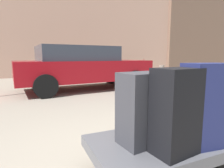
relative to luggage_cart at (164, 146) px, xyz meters
The scene contains 10 objects.
luggage_cart is the anchor object (origin of this frame).
suitcase_charcoal_front_left 0.44m from the luggage_cart, behind, with size 0.40×0.28×0.62m, color #2D2D33.
suitcase_tan_rear_left 0.35m from the luggage_cart, 19.84° to the left, with size 0.55×0.37×0.28m, color #9E7F56.
suitcase_navy_center 0.52m from the luggage_cart, 45.38° to the right, with size 0.37×0.23×0.69m, color #191E47.
suitcase_black_stacked_top 0.47m from the luggage_cart, 112.64° to the right, with size 0.35×0.24×0.66m, color black.
parked_car 4.90m from the luggage_cart, 83.54° to the left, with size 4.44×2.21×1.42m.
bicycle_leaning 9.91m from the luggage_cart, 59.47° to the left, with size 1.65×0.72×0.96m.
bollard_kerb_near 7.52m from the luggage_cart, 69.49° to the left, with size 0.27×0.27×0.63m, color #72665B.
bollard_kerb_mid 8.18m from the luggage_cart, 59.51° to the left, with size 0.27×0.27×0.63m, color #72665B.
bollard_kerb_far 8.96m from the luggage_cart, 51.85° to the left, with size 0.27×0.27×0.63m, color #72665B.
Camera 1 is at (-1.10, -1.31, 1.08)m, focal length 30.29 mm.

